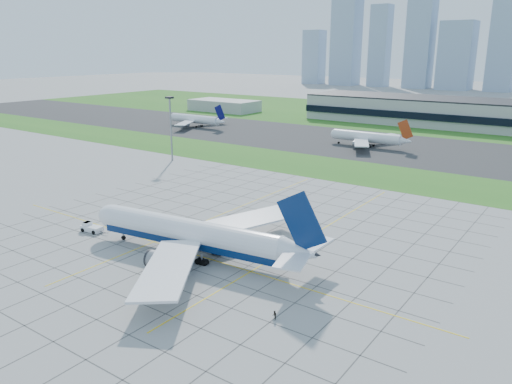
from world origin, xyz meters
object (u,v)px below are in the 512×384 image
airliner (192,234)px  distant_jet_0 (196,119)px  distant_jet_1 (368,137)px  pushback_tug (91,228)px  crew_near (107,220)px  light_mast (171,121)px  crew_far (275,315)px

airliner → distant_jet_0: 190.19m
distant_jet_0 → distant_jet_1: same height
pushback_tug → crew_near: size_ratio=4.64×
pushback_tug → distant_jet_1: 145.24m
light_mast → airliner: (72.87, -67.62, -11.23)m
pushback_tug → crew_far: size_ratio=5.05×
pushback_tug → distant_jet_0: bearing=116.2°
crew_near → distant_jet_0: 168.06m
light_mast → crew_far: light_mast is taller
crew_far → pushback_tug: bearing=-146.9°
light_mast → airliner: light_mast is taller
crew_near → crew_far: crew_near is taller
light_mast → crew_near: bearing=-58.0°
crew_near → distant_jet_0: (-94.32, 139.05, 3.60)m
airliner → crew_far: airliner is taller
distant_jet_1 → crew_far: bearing=-72.1°
airliner → crew_near: size_ratio=32.59×
light_mast → airliner: 100.04m
airliner → crew_near: 32.78m
light_mast → distant_jet_0: size_ratio=0.60×
pushback_tug → crew_near: (-1.69, 6.20, -0.12)m
crew_near → pushback_tug: bearing=-146.2°
distant_jet_0 → distant_jet_1: size_ratio=1.00×
light_mast → crew_near: size_ratio=14.44×
pushback_tug → distant_jet_1: bearing=78.6°
light_mast → pushback_tug: 83.99m
distant_jet_1 → distant_jet_0: bearing=179.8°
light_mast → distant_jet_0: 92.43m
crew_far → distant_jet_1: size_ratio=0.04×
crew_near → airliner: bearing=-76.4°
airliner → crew_far: (29.35, -12.26, -4.13)m
crew_near → crew_far: 63.56m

